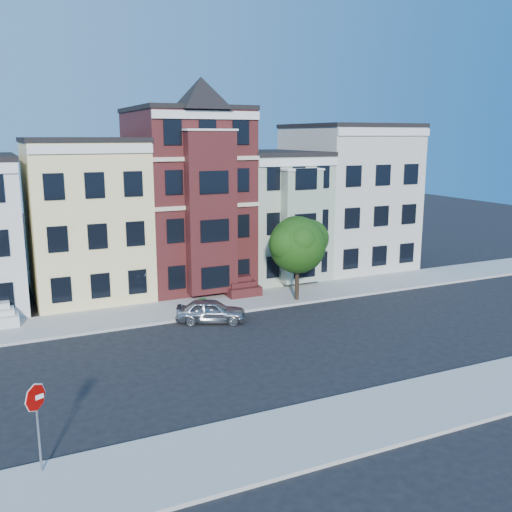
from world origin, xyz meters
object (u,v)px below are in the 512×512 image
parked_car (211,311)px  newspaper_box (203,307)px  street_tree (298,249)px  stop_sign (38,422)px

parked_car → newspaper_box: 1.17m
street_tree → stop_sign: (-16.49, -13.32, -1.65)m
street_tree → parked_car: bearing=-166.5°
street_tree → newspaper_box: bearing=-176.7°
stop_sign → newspaper_box: bearing=29.4°
newspaper_box → stop_sign: 16.39m
street_tree → parked_car: (-6.41, -1.54, -2.78)m
newspaper_box → street_tree: bearing=6.4°
stop_sign → parked_car: bearing=26.5°
street_tree → parked_car: size_ratio=1.67×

